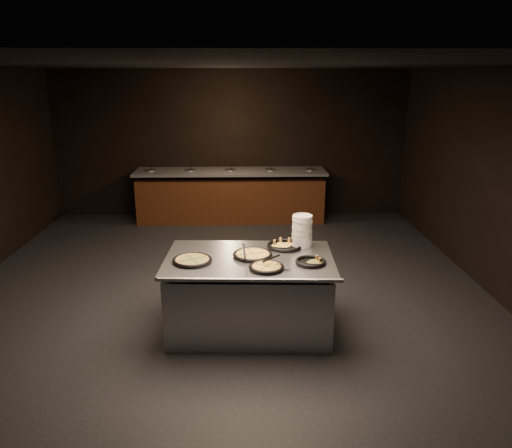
# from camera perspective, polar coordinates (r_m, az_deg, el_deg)

# --- Properties ---
(room) EXTENTS (7.02, 8.02, 2.92)m
(room) POSITION_cam_1_polar(r_m,az_deg,el_deg) (6.15, -3.75, 4.06)
(room) COLOR black
(room) RESTS_ON ground
(salad_bar) EXTENTS (3.70, 0.83, 1.18)m
(salad_bar) POSITION_cam_1_polar(r_m,az_deg,el_deg) (9.85, -2.88, 2.90)
(salad_bar) COLOR #552914
(salad_bar) RESTS_ON ground
(serving_counter) EXTENTS (1.88, 1.25, 0.88)m
(serving_counter) POSITION_cam_1_polar(r_m,az_deg,el_deg) (5.64, -0.76, -8.19)
(serving_counter) COLOR #B9BCC1
(serving_counter) RESTS_ON ground
(plate_stack) EXTENTS (0.23, 0.23, 0.37)m
(plate_stack) POSITION_cam_1_polar(r_m,az_deg,el_deg) (5.78, 5.29, -0.82)
(plate_stack) COLOR silver
(plate_stack) RESTS_ON serving_counter
(pan_veggie_whole) EXTENTS (0.42, 0.42, 0.04)m
(pan_veggie_whole) POSITION_cam_1_polar(r_m,az_deg,el_deg) (5.38, -7.30, -4.10)
(pan_veggie_whole) COLOR black
(pan_veggie_whole) RESTS_ON serving_counter
(pan_cheese_whole) EXTENTS (0.44, 0.44, 0.04)m
(pan_cheese_whole) POSITION_cam_1_polar(r_m,az_deg,el_deg) (5.50, -0.39, -3.50)
(pan_cheese_whole) COLOR black
(pan_cheese_whole) RESTS_ON serving_counter
(pan_cheese_slices_a) EXTENTS (0.41, 0.41, 0.04)m
(pan_cheese_slices_a) POSITION_cam_1_polar(r_m,az_deg,el_deg) (5.79, 3.28, -2.47)
(pan_cheese_slices_a) COLOR black
(pan_cheese_slices_a) RESTS_ON serving_counter
(pan_cheese_slices_b) EXTENTS (0.37, 0.37, 0.04)m
(pan_cheese_slices_b) POSITION_cam_1_polar(r_m,az_deg,el_deg) (5.15, 1.20, -4.94)
(pan_cheese_slices_b) COLOR black
(pan_cheese_slices_b) RESTS_ON serving_counter
(pan_veggie_slices) EXTENTS (0.33, 0.33, 0.04)m
(pan_veggie_slices) POSITION_cam_1_polar(r_m,az_deg,el_deg) (5.33, 6.27, -4.30)
(pan_veggie_slices) COLOR black
(pan_veggie_slices) RESTS_ON serving_counter
(server_left) EXTENTS (0.10, 0.32, 0.15)m
(server_left) POSITION_cam_1_polar(r_m,az_deg,el_deg) (5.42, -1.43, -3.18)
(server_left) COLOR #B9BCC1
(server_left) RESTS_ON serving_counter
(server_right) EXTENTS (0.30, 0.17, 0.15)m
(server_right) POSITION_cam_1_polar(r_m,az_deg,el_deg) (5.16, 2.20, -4.28)
(server_right) COLOR #B9BCC1
(server_right) RESTS_ON serving_counter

